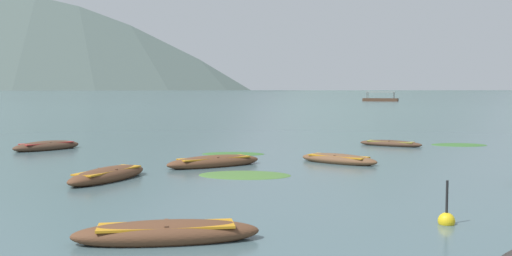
{
  "coord_description": "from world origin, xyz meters",
  "views": [
    {
      "loc": [
        -2.68,
        -6.54,
        3.2
      ],
      "look_at": [
        -2.62,
        35.61,
        0.36
      ],
      "focal_mm": 41.38,
      "sensor_mm": 36.0,
      "label": 1
    }
  ],
  "objects_px": {
    "rowboat_4": "(46,146)",
    "ferry_1": "(380,99)",
    "rowboat_1": "(166,233)",
    "mooring_buoy": "(446,220)",
    "rowboat_5": "(107,175)",
    "rowboat_8": "(390,144)",
    "rowboat_0": "(338,159)",
    "rowboat_6": "(213,162)"
  },
  "relations": [
    {
      "from": "rowboat_4",
      "to": "ferry_1",
      "type": "xyz_separation_m",
      "value": [
        42.0,
        116.6,
        0.26
      ]
    },
    {
      "from": "rowboat_1",
      "to": "mooring_buoy",
      "type": "xyz_separation_m",
      "value": [
        6.36,
        1.57,
        -0.07
      ]
    },
    {
      "from": "rowboat_4",
      "to": "mooring_buoy",
      "type": "xyz_separation_m",
      "value": [
        15.4,
        -16.87,
        -0.08
      ]
    },
    {
      "from": "rowboat_1",
      "to": "rowboat_5",
      "type": "distance_m",
      "value": 8.88
    },
    {
      "from": "rowboat_8",
      "to": "mooring_buoy",
      "type": "xyz_separation_m",
      "value": [
        -3.0,
        -18.92,
        -0.02
      ]
    },
    {
      "from": "rowboat_1",
      "to": "rowboat_8",
      "type": "relative_size",
      "value": 1.15
    },
    {
      "from": "ferry_1",
      "to": "rowboat_5",
      "type": "bearing_deg",
      "value": -105.96
    },
    {
      "from": "rowboat_0",
      "to": "rowboat_5",
      "type": "relative_size",
      "value": 0.87
    },
    {
      "from": "rowboat_0",
      "to": "mooring_buoy",
      "type": "bearing_deg",
      "value": -85.26
    },
    {
      "from": "rowboat_5",
      "to": "rowboat_6",
      "type": "bearing_deg",
      "value": 46.77
    },
    {
      "from": "rowboat_1",
      "to": "rowboat_5",
      "type": "height_order",
      "value": "rowboat_5"
    },
    {
      "from": "rowboat_1",
      "to": "rowboat_4",
      "type": "height_order",
      "value": "rowboat_4"
    },
    {
      "from": "ferry_1",
      "to": "rowboat_0",
      "type": "bearing_deg",
      "value": -102.72
    },
    {
      "from": "rowboat_0",
      "to": "rowboat_6",
      "type": "height_order",
      "value": "rowboat_6"
    },
    {
      "from": "rowboat_0",
      "to": "rowboat_8",
      "type": "relative_size",
      "value": 1.01
    },
    {
      "from": "rowboat_1",
      "to": "ferry_1",
      "type": "distance_m",
      "value": 139.0
    },
    {
      "from": "rowboat_4",
      "to": "rowboat_8",
      "type": "relative_size",
      "value": 1.04
    },
    {
      "from": "rowboat_0",
      "to": "rowboat_6",
      "type": "distance_m",
      "value": 5.37
    },
    {
      "from": "rowboat_0",
      "to": "ferry_1",
      "type": "height_order",
      "value": "ferry_1"
    },
    {
      "from": "rowboat_8",
      "to": "rowboat_1",
      "type": "bearing_deg",
      "value": -114.53
    },
    {
      "from": "rowboat_5",
      "to": "ferry_1",
      "type": "relative_size",
      "value": 0.45
    },
    {
      "from": "rowboat_6",
      "to": "mooring_buoy",
      "type": "height_order",
      "value": "mooring_buoy"
    },
    {
      "from": "rowboat_0",
      "to": "rowboat_5",
      "type": "xyz_separation_m",
      "value": [
        -8.71,
        -4.73,
        0.02
      ]
    },
    {
      "from": "rowboat_4",
      "to": "mooring_buoy",
      "type": "bearing_deg",
      "value": -47.61
    },
    {
      "from": "rowboat_8",
      "to": "mooring_buoy",
      "type": "height_order",
      "value": "mooring_buoy"
    },
    {
      "from": "rowboat_5",
      "to": "ferry_1",
      "type": "xyz_separation_m",
      "value": [
        36.26,
        126.79,
        0.27
      ]
    },
    {
      "from": "rowboat_6",
      "to": "rowboat_8",
      "type": "height_order",
      "value": "rowboat_6"
    },
    {
      "from": "rowboat_6",
      "to": "rowboat_5",
      "type": "bearing_deg",
      "value": -133.23
    },
    {
      "from": "mooring_buoy",
      "to": "rowboat_5",
      "type": "bearing_deg",
      "value": 145.35
    },
    {
      "from": "rowboat_4",
      "to": "ferry_1",
      "type": "relative_size",
      "value": 0.4
    },
    {
      "from": "rowboat_1",
      "to": "ferry_1",
      "type": "height_order",
      "value": "ferry_1"
    },
    {
      "from": "rowboat_1",
      "to": "rowboat_4",
      "type": "relative_size",
      "value": 1.11
    },
    {
      "from": "rowboat_0",
      "to": "ferry_1",
      "type": "relative_size",
      "value": 0.39
    },
    {
      "from": "rowboat_0",
      "to": "rowboat_4",
      "type": "relative_size",
      "value": 0.98
    },
    {
      "from": "rowboat_5",
      "to": "rowboat_0",
      "type": "bearing_deg",
      "value": 28.53
    },
    {
      "from": "rowboat_6",
      "to": "mooring_buoy",
      "type": "distance_m",
      "value": 12.06
    },
    {
      "from": "rowboat_8",
      "to": "ferry_1",
      "type": "relative_size",
      "value": 0.39
    },
    {
      "from": "mooring_buoy",
      "to": "rowboat_8",
      "type": "bearing_deg",
      "value": 81.0
    },
    {
      "from": "rowboat_8",
      "to": "rowboat_4",
      "type": "bearing_deg",
      "value": -173.62
    },
    {
      "from": "rowboat_6",
      "to": "ferry_1",
      "type": "height_order",
      "value": "ferry_1"
    },
    {
      "from": "rowboat_6",
      "to": "ferry_1",
      "type": "distance_m",
      "value": 127.43
    },
    {
      "from": "rowboat_4",
      "to": "ferry_1",
      "type": "bearing_deg",
      "value": 70.19
    }
  ]
}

